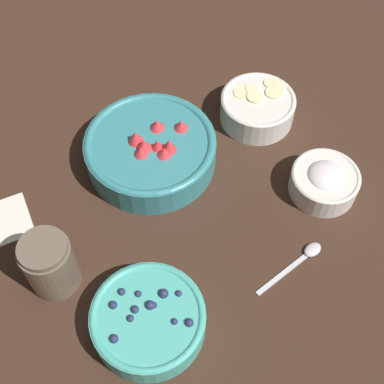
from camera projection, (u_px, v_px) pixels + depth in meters
ground_plane at (167, 206)px, 0.92m from camera, size 4.00×4.00×0.00m
bowl_strawberries at (151, 149)px, 0.95m from camera, size 0.23×0.23×0.08m
bowl_blueberries at (148, 319)px, 0.78m from camera, size 0.17×0.17×0.05m
bowl_bananas at (258, 106)px, 1.01m from camera, size 0.14×0.14×0.06m
bowl_cream at (325, 181)px, 0.92m from camera, size 0.12×0.12×0.06m
jar_chocolate at (50, 265)px, 0.81m from camera, size 0.08×0.08×0.11m
spoon at (301, 259)px, 0.86m from camera, size 0.14×0.03×0.01m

